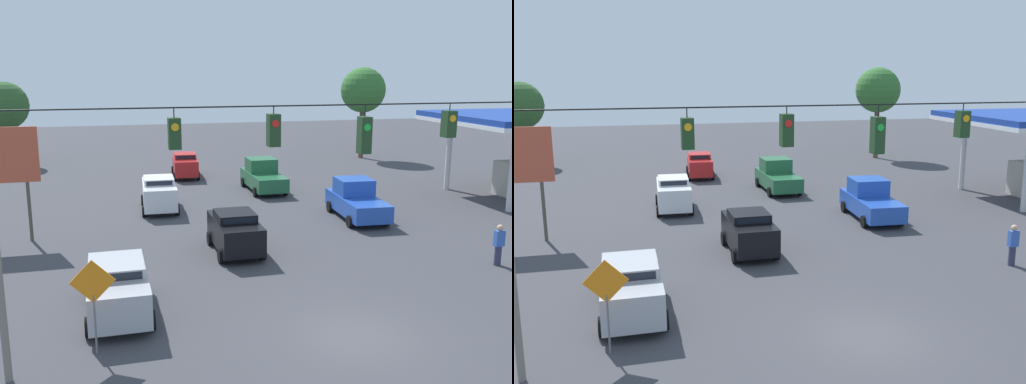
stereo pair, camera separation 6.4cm
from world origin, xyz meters
TOP-DOWN VIEW (x-y plane):
  - ground_plane at (0.00, 0.00)m, footprint 140.00×140.00m
  - overhead_signal_span at (-0.07, 0.11)m, footprint 19.93×0.38m
  - sedan_black_withflow_mid at (1.80, -8.96)m, footprint 2.05×4.06m
  - sedan_red_withflow_deep at (1.63, -27.55)m, footprint 2.15×4.41m
  - sedan_silver_parked_shoulder at (6.97, -3.51)m, footprint 2.17×4.63m
  - sedan_white_withflow_far at (4.41, -17.65)m, footprint 2.18×4.48m
  - pickup_truck_blue_oncoming_far at (-5.90, -13.16)m, footprint 2.48×5.25m
  - pickup_truck_green_oncoming_deep at (-2.81, -21.40)m, footprint 2.26×5.16m
  - traffic_cone_nearest at (6.80, -2.58)m, footprint 0.39×0.39m
  - traffic_cone_second at (6.81, -5.67)m, footprint 0.39×0.39m
  - traffic_cone_third at (6.98, -8.36)m, footprint 0.39×0.39m
  - work_zone_sign at (7.64, -0.83)m, footprint 1.27×0.06m
  - pedestrian at (-8.44, -4.54)m, footprint 0.40×0.28m
  - tree_horizon_left at (-15.24, -33.05)m, footprint 4.03×4.03m
  - tree_horizon_right at (15.46, -36.94)m, footprint 4.00×4.00m

SIDE VIEW (x-z plane):
  - ground_plane at x=0.00m, z-range 0.00..0.00m
  - traffic_cone_nearest at x=6.80m, z-range 0.00..0.59m
  - traffic_cone_second at x=6.81m, z-range 0.00..0.59m
  - traffic_cone_third at x=6.98m, z-range 0.00..0.59m
  - pedestrian at x=-8.44m, z-range 0.01..1.76m
  - sedan_red_withflow_deep at x=1.63m, z-range 0.04..1.86m
  - sedan_silver_parked_shoulder at x=6.97m, z-range 0.04..1.88m
  - sedan_black_withflow_mid at x=1.80m, z-range 0.04..1.90m
  - pickup_truck_blue_oncoming_far at x=-5.90m, z-range -0.08..2.04m
  - pickup_truck_green_oncoming_deep at x=-2.81m, z-range -0.08..2.04m
  - sedan_white_withflow_far at x=4.41m, z-range 0.04..1.98m
  - work_zone_sign at x=7.64m, z-range 0.57..3.41m
  - tree_horizon_right at x=15.46m, z-range 1.47..8.47m
  - overhead_signal_span at x=-0.07m, z-range 1.15..9.00m
  - tree_horizon_left at x=-15.24m, z-range 2.02..10.18m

